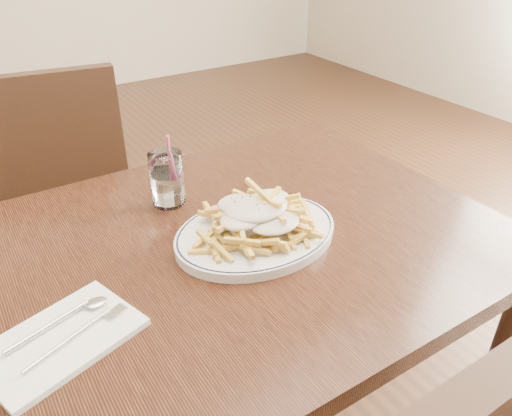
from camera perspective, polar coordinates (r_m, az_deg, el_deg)
table at (r=1.01m, az=-6.07°, el=-8.24°), size 1.20×0.80×0.75m
chair_far at (r=1.68m, az=-22.06°, el=1.37°), size 0.50×0.50×0.95m
fries_plate at (r=0.98m, az=-0.00°, el=-2.92°), size 0.35×0.30×0.02m
loaded_fries at (r=0.95m, az=-0.00°, el=-0.52°), size 0.26×0.22×0.07m
napkin at (r=0.83m, az=-21.41°, el=-13.85°), size 0.26×0.20×0.01m
cutlery at (r=0.82m, az=-21.65°, el=-13.17°), size 0.19×0.13×0.01m
water_glass at (r=1.10m, az=-10.10°, el=3.00°), size 0.07×0.07×0.16m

